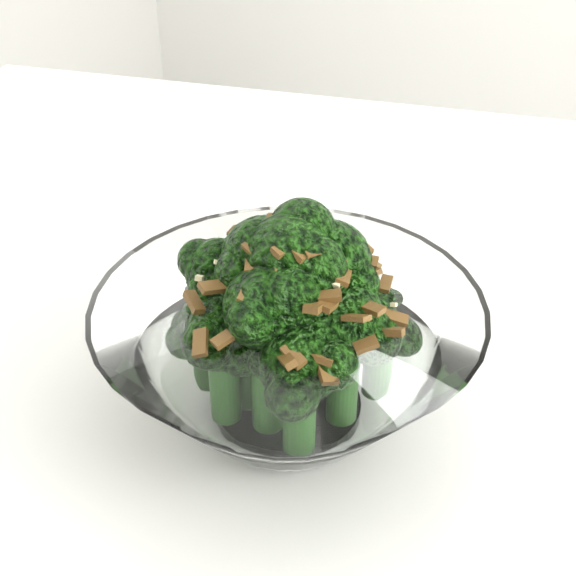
% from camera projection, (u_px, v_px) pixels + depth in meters
% --- Properties ---
extents(table, '(1.34, 1.04, 0.75)m').
position_uv_depth(table, '(422.00, 377.00, 0.64)').
color(table, white).
rests_on(table, ground).
extents(broccoli_dish, '(0.23, 0.23, 0.14)m').
position_uv_depth(broccoli_dish, '(286.00, 343.00, 0.48)').
color(broccoli_dish, white).
rests_on(broccoli_dish, table).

